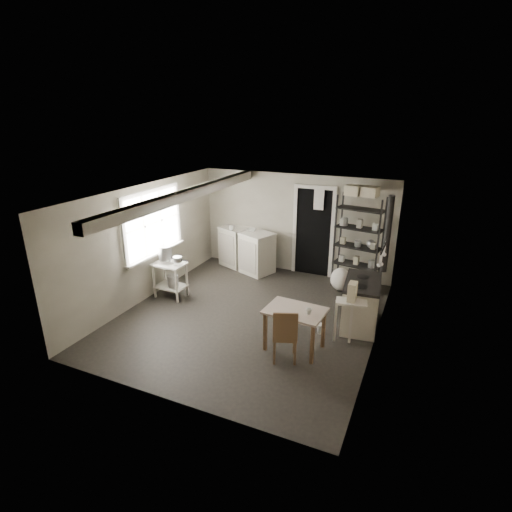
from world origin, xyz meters
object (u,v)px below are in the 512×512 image
at_px(work_table, 295,327).
at_px(flour_sack, 340,280).
at_px(stove, 361,302).
at_px(chair, 285,331).
at_px(base_cabinets, 246,250).
at_px(stockpot, 165,253).
at_px(shelf_rack, 358,246).
at_px(prep_table, 170,278).

bearing_deg(work_table, flour_sack, 86.03).
xyz_separation_m(stove, chair, (-0.86, -1.52, 0.05)).
relative_size(chair, flour_sack, 1.74).
bearing_deg(work_table, base_cabinets, 127.55).
bearing_deg(chair, work_table, 61.80).
relative_size(stockpot, base_cabinets, 0.20).
distance_m(shelf_rack, flour_sack, 0.80).
xyz_separation_m(base_cabinets, stove, (3.01, -1.65, -0.02)).
bearing_deg(base_cabinets, prep_table, -88.62).
xyz_separation_m(stockpot, flour_sack, (3.19, 1.70, -0.70)).
height_order(shelf_rack, stove, shelf_rack).
xyz_separation_m(prep_table, shelf_rack, (3.36, 1.97, 0.55)).
bearing_deg(flour_sack, prep_table, -151.33).
distance_m(stockpot, base_cabinets, 2.26).
bearing_deg(prep_table, stockpot, -176.95).
bearing_deg(flour_sack, stockpot, -151.87).
height_order(stockpot, shelf_rack, shelf_rack).
bearing_deg(stove, flour_sack, 110.51).
bearing_deg(flour_sack, chair, -94.40).
distance_m(stockpot, shelf_rack, 3.96).
distance_m(shelf_rack, chair, 3.17).
xyz_separation_m(stockpot, chair, (2.97, -1.13, -0.45)).
bearing_deg(work_table, stockpot, 165.18).
distance_m(stockpot, chair, 3.21).
distance_m(stove, work_table, 1.45).
bearing_deg(work_table, stove, 55.51).
relative_size(stove, work_table, 1.18).
height_order(shelf_rack, flour_sack, shelf_rack).
bearing_deg(stove, base_cabinets, 145.37).
bearing_deg(stockpot, prep_table, 3.05).
relative_size(stove, chair, 1.22).
relative_size(prep_table, flour_sack, 1.44).
bearing_deg(shelf_rack, prep_table, -140.59).
xyz_separation_m(stockpot, work_table, (3.01, -0.80, -0.56)).
relative_size(stockpot, work_table, 0.32).
bearing_deg(work_table, shelf_rack, 81.32).
bearing_deg(base_cabinets, work_table, -31.07).
distance_m(stove, chair, 1.75).
distance_m(prep_table, stove, 3.77).
relative_size(prep_table, stockpot, 2.51).
height_order(shelf_rack, chair, shelf_rack).
xyz_separation_m(base_cabinets, chair, (2.14, -3.18, 0.02)).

